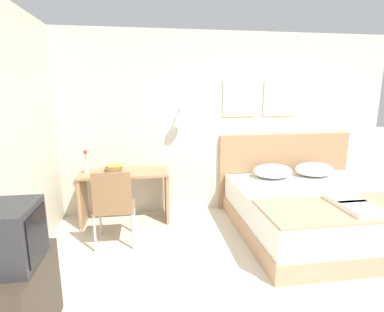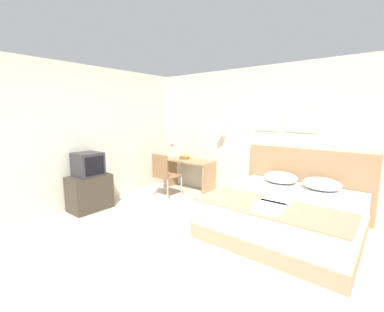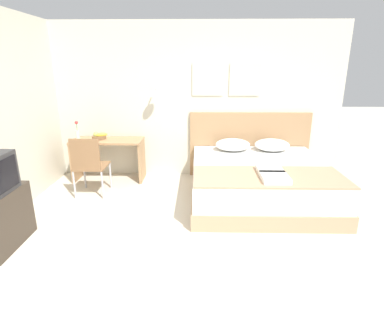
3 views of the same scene
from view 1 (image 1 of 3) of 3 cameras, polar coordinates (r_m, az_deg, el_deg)
name	(u,v)px [view 1 (image 1 of 3)]	position (r m, az deg, el deg)	size (l,w,h in m)	color
wall_back	(216,124)	(4.54, 4.65, 6.17)	(5.35, 0.31, 2.65)	beige
bed	(318,213)	(4.24, 22.81, -9.93)	(1.99, 1.97, 0.56)	tan
headboard	(284,170)	(4.99, 17.11, -2.58)	(2.11, 0.06, 1.15)	#A87F56
pillow_left	(273,171)	(4.56, 15.11, -2.80)	(0.58, 0.47, 0.20)	white
pillow_right	(314,169)	(4.86, 22.25, -2.38)	(0.58, 0.47, 0.20)	white
throw_blanket	(349,208)	(3.70, 27.77, -8.77)	(1.93, 0.79, 0.02)	tan
folded_towel_near_foot	(345,200)	(3.81, 27.08, -7.43)	(0.33, 0.32, 0.06)	white
folded_towel_mid_bed	(362,209)	(3.61, 29.62, -8.78)	(0.33, 0.36, 0.06)	white
desk	(125,187)	(4.29, -12.61, -5.72)	(1.19, 0.50, 0.72)	#A87F56
desk_chair	(113,203)	(3.61, -14.75, -8.63)	(0.46, 0.46, 0.94)	#8E6642
fruit_bowl	(114,168)	(4.27, -14.73, -2.26)	(0.27, 0.24, 0.13)	brown
flower_vase	(86,164)	(4.26, -19.51, -1.51)	(0.06, 0.06, 0.32)	silver
tv_stand	(11,306)	(2.70, -31.18, -23.20)	(0.47, 0.72, 0.64)	#3D3328
television	(2,236)	(2.44, -32.52, -12.79)	(0.46, 0.44, 0.42)	#2D2D30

